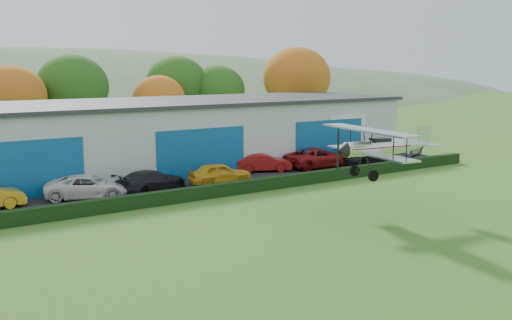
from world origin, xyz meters
TOP-DOWN VIEW (x-y plane):
  - ground at (0.00, 0.00)m, footprint 300.00×300.00m
  - apron at (3.00, 21.00)m, footprint 48.00×9.00m
  - hedge at (3.00, 16.20)m, footprint 46.00×0.60m
  - hangar at (5.00, 27.98)m, footprint 40.60×12.60m
  - tree_belt at (0.85, 40.62)m, footprint 75.70×13.22m
  - car_2 at (-3.84, 20.03)m, footprint 5.63×4.19m
  - car_3 at (-0.01, 19.51)m, footprint 5.28×3.32m
  - car_4 at (4.95, 19.31)m, footprint 4.51×2.41m
  - car_5 at (10.10, 21.59)m, footprint 4.43×3.03m
  - car_6 at (14.80, 20.67)m, footprint 5.73×2.84m
  - car_7 at (18.85, 19.71)m, footprint 5.35×2.43m
  - car_8 at (25.13, 20.95)m, footprint 4.98×3.52m
  - biplane at (7.89, 7.42)m, footprint 6.13×7.02m

SIDE VIEW (x-z plane):
  - ground at x=0.00m, z-range 0.00..0.00m
  - apron at x=3.00m, z-range 0.00..0.05m
  - hedge at x=3.00m, z-range 0.00..0.80m
  - car_8 at x=25.13m, z-range 0.05..1.39m
  - car_5 at x=10.10m, z-range 0.05..1.43m
  - car_2 at x=-3.84m, z-range 0.05..1.47m
  - car_3 at x=-0.01m, z-range 0.05..1.48m
  - car_4 at x=4.95m, z-range 0.05..1.51m
  - car_7 at x=18.85m, z-range 0.05..1.57m
  - car_6 at x=14.80m, z-range 0.05..1.61m
  - hangar at x=5.00m, z-range 0.01..5.31m
  - biplane at x=7.89m, z-range 2.50..5.11m
  - tree_belt at x=0.85m, z-range 0.55..10.67m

